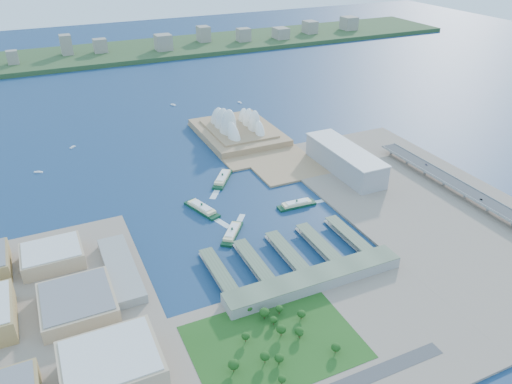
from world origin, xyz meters
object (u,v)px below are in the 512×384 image
ferry_d (297,203)px  car_b (481,199)px  toaster_building (345,160)px  ferry_a (202,207)px  opera_house (238,119)px  car_c (426,165)px  ferry_b (223,177)px  ferry_c (232,231)px

ferry_d → car_b: bearing=-114.8°
toaster_building → ferry_a: 236.60m
opera_house → car_c: 325.27m
ferry_a → car_b: (336.45, -152.01, 9.78)m
ferry_a → car_c: 346.77m
ferry_b → ferry_d: 128.71m
opera_house → ferry_d: opera_house is taller
ferry_b → ferry_d: (62.76, -112.37, -0.73)m
toaster_building → car_b: size_ratio=41.17×
opera_house → ferry_b: (-88.56, -148.44, -26.21)m
toaster_building → ferry_a: (-235.45, -18.00, -14.81)m
car_b → car_c: bearing=-94.0°
ferry_a → ferry_c: (14.41, -70.33, -0.55)m
toaster_building → car_b: (101.00, -170.01, -5.03)m
toaster_building → ferry_a: toaster_building is taller
toaster_building → ferry_c: size_ratio=2.85×
ferry_a → car_b: size_ratio=15.99×
ferry_a → ferry_d: size_ratio=1.12×
toaster_building → car_b: bearing=-59.3°
car_c → opera_house: bearing=127.8°
ferry_b → car_b: size_ratio=16.27×
ferry_b → car_c: car_c is taller
opera_house → ferry_c: 317.84m
toaster_building → ferry_a: size_ratio=2.57×
ferry_a → car_c: size_ratio=13.37×
ferry_a → car_b: car_b is taller
ferry_a → ferry_c: ferry_a is taller
ferry_c → car_b: bearing=-155.9°
ferry_c → ferry_d: 108.78m
ferry_a → car_b: bearing=-42.7°
ferry_a → car_c: (344.45, -38.76, 9.81)m
opera_house → car_b: opera_house is taller
toaster_building → ferry_b: toaster_building is taller
toaster_building → car_c: 123.00m
opera_house → ferry_c: bearing=-114.4°
opera_house → ferry_a: (-145.45, -218.00, -26.31)m
ferry_a → ferry_c: size_ratio=1.11×
ferry_a → car_c: bearing=-24.8°
opera_house → ferry_b: 174.83m
opera_house → ferry_a: 263.39m
toaster_building → ferry_c: 238.53m
ferry_d → car_b: size_ratio=14.23×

